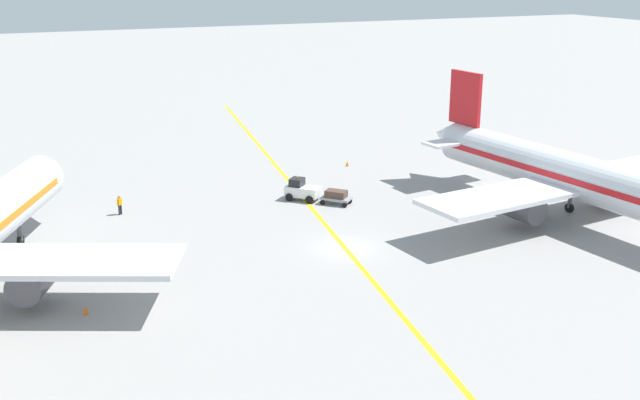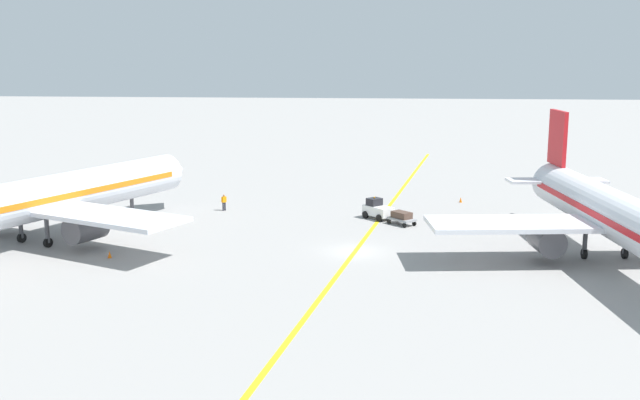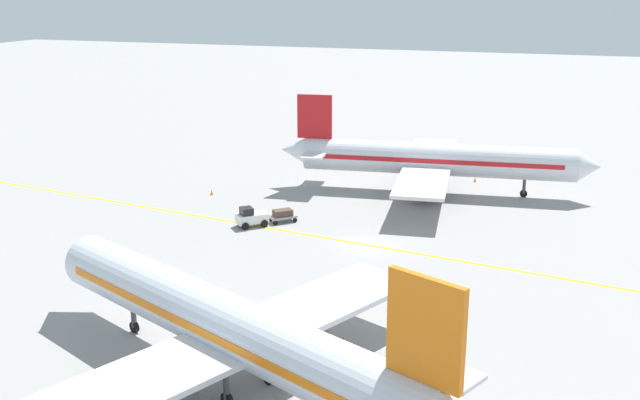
{
  "view_description": "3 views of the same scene",
  "coord_description": "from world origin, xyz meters",
  "px_view_note": "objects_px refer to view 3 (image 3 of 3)",
  "views": [
    {
      "loc": [
        22.7,
        46.65,
        20.25
      ],
      "look_at": [
        1.46,
        -1.31,
        3.57
      ],
      "focal_mm": 42.0,
      "sensor_mm": 36.0,
      "label": 1
    },
    {
      "loc": [
        -2.4,
        58.39,
        15.91
      ],
      "look_at": [
        3.33,
        -5.6,
        3.09
      ],
      "focal_mm": 42.0,
      "sensor_mm": 36.0,
      "label": 2
    },
    {
      "loc": [
        61.43,
        16.58,
        22.75
      ],
      "look_at": [
        -0.65,
        -4.94,
        3.62
      ],
      "focal_mm": 42.0,
      "sensor_mm": 36.0,
      "label": 3
    }
  ],
  "objects_px": {
    "baggage_cart_trailing": "(283,214)",
    "traffic_cone_by_wingtip": "(212,192)",
    "traffic_cone_mid_apron": "(475,180)",
    "ground_crew_worker": "(143,270)",
    "traffic_cone_near_nose": "(343,341)",
    "airplane_at_gate": "(433,160)",
    "baggage_tug_white": "(251,217)",
    "airplane_adjacent_stand": "(229,327)"
  },
  "relations": [
    {
      "from": "airplane_at_gate",
      "to": "airplane_adjacent_stand",
      "type": "xyz_separation_m",
      "value": [
        45.78,
        -3.07,
        0.0
      ]
    },
    {
      "from": "ground_crew_worker",
      "to": "traffic_cone_near_nose",
      "type": "relative_size",
      "value": 3.05
    },
    {
      "from": "baggage_cart_trailing",
      "to": "traffic_cone_by_wingtip",
      "type": "distance_m",
      "value": 12.92
    },
    {
      "from": "ground_crew_worker",
      "to": "traffic_cone_mid_apron",
      "type": "xyz_separation_m",
      "value": [
        -39.59,
        20.59,
        -0.63
      ]
    },
    {
      "from": "baggage_cart_trailing",
      "to": "ground_crew_worker",
      "type": "relative_size",
      "value": 1.69
    },
    {
      "from": "airplane_at_gate",
      "to": "traffic_cone_by_wingtip",
      "type": "xyz_separation_m",
      "value": [
        9.25,
        -22.97,
        -3.43
      ]
    },
    {
      "from": "airplane_adjacent_stand",
      "to": "baggage_tug_white",
      "type": "height_order",
      "value": "airplane_adjacent_stand"
    },
    {
      "from": "airplane_at_gate",
      "to": "baggage_cart_trailing",
      "type": "bearing_deg",
      "value": -36.89
    },
    {
      "from": "baggage_cart_trailing",
      "to": "ground_crew_worker",
      "type": "bearing_deg",
      "value": -14.92
    },
    {
      "from": "airplane_adjacent_stand",
      "to": "airplane_at_gate",
      "type": "bearing_deg",
      "value": 176.16
    },
    {
      "from": "baggage_tug_white",
      "to": "traffic_cone_mid_apron",
      "type": "bearing_deg",
      "value": 142.83
    },
    {
      "from": "traffic_cone_near_nose",
      "to": "baggage_cart_trailing",
      "type": "bearing_deg",
      "value": -149.61
    },
    {
      "from": "baggage_cart_trailing",
      "to": "traffic_cone_near_nose",
      "type": "distance_m",
      "value": 26.66
    },
    {
      "from": "airplane_at_gate",
      "to": "baggage_tug_white",
      "type": "distance_m",
      "value": 23.13
    },
    {
      "from": "airplane_at_gate",
      "to": "baggage_cart_trailing",
      "type": "xyz_separation_m",
      "value": [
        15.75,
        -11.82,
        -2.95
      ]
    },
    {
      "from": "baggage_tug_white",
      "to": "baggage_cart_trailing",
      "type": "distance_m",
      "value": 3.3
    },
    {
      "from": "traffic_cone_near_nose",
      "to": "baggage_tug_white",
      "type": "bearing_deg",
      "value": -142.54
    },
    {
      "from": "traffic_cone_mid_apron",
      "to": "baggage_tug_white",
      "type": "bearing_deg",
      "value": -37.17
    },
    {
      "from": "traffic_cone_by_wingtip",
      "to": "baggage_cart_trailing",
      "type": "bearing_deg",
      "value": 59.75
    },
    {
      "from": "airplane_at_gate",
      "to": "ground_crew_worker",
      "type": "bearing_deg",
      "value": -26.26
    },
    {
      "from": "baggage_cart_trailing",
      "to": "airplane_adjacent_stand",
      "type": "bearing_deg",
      "value": 16.25
    },
    {
      "from": "baggage_tug_white",
      "to": "traffic_cone_mid_apron",
      "type": "relative_size",
      "value": 5.83
    },
    {
      "from": "baggage_cart_trailing",
      "to": "traffic_cone_by_wingtip",
      "type": "bearing_deg",
      "value": -120.25
    },
    {
      "from": "ground_crew_worker",
      "to": "traffic_cone_by_wingtip",
      "type": "distance_m",
      "value": 25.18
    },
    {
      "from": "traffic_cone_near_nose",
      "to": "traffic_cone_by_wingtip",
      "type": "xyz_separation_m",
      "value": [
        -29.49,
        -24.63,
        0.0
      ]
    },
    {
      "from": "ground_crew_worker",
      "to": "traffic_cone_near_nose",
      "type": "height_order",
      "value": "ground_crew_worker"
    },
    {
      "from": "baggage_cart_trailing",
      "to": "ground_crew_worker",
      "type": "xyz_separation_m",
      "value": [
        17.84,
        -4.76,
        0.15
      ]
    },
    {
      "from": "baggage_cart_trailing",
      "to": "traffic_cone_mid_apron",
      "type": "bearing_deg",
      "value": 143.94
    },
    {
      "from": "airplane_adjacent_stand",
      "to": "traffic_cone_near_nose",
      "type": "xyz_separation_m",
      "value": [
        -7.04,
        4.73,
        -3.43
      ]
    },
    {
      "from": "baggage_tug_white",
      "to": "traffic_cone_mid_apron",
      "type": "height_order",
      "value": "baggage_tug_white"
    },
    {
      "from": "traffic_cone_mid_apron",
      "to": "airplane_at_gate",
      "type": "bearing_deg",
      "value": -33.78
    },
    {
      "from": "traffic_cone_by_wingtip",
      "to": "traffic_cone_mid_apron",
      "type": "bearing_deg",
      "value": 119.46
    },
    {
      "from": "airplane_at_gate",
      "to": "baggage_tug_white",
      "type": "relative_size",
      "value": 11.09
    },
    {
      "from": "baggage_tug_white",
      "to": "traffic_cone_by_wingtip",
      "type": "height_order",
      "value": "baggage_tug_white"
    },
    {
      "from": "baggage_cart_trailing",
      "to": "traffic_cone_near_nose",
      "type": "height_order",
      "value": "baggage_cart_trailing"
    },
    {
      "from": "airplane_at_gate",
      "to": "ground_crew_worker",
      "type": "distance_m",
      "value": 37.57
    },
    {
      "from": "baggage_cart_trailing",
      "to": "ground_crew_worker",
      "type": "distance_m",
      "value": 18.47
    },
    {
      "from": "baggage_cart_trailing",
      "to": "airplane_at_gate",
      "type": "bearing_deg",
      "value": 143.11
    },
    {
      "from": "airplane_at_gate",
      "to": "baggage_tug_white",
      "type": "bearing_deg",
      "value": -38.23
    },
    {
      "from": "traffic_cone_mid_apron",
      "to": "airplane_adjacent_stand",
      "type": "bearing_deg",
      "value": -7.79
    },
    {
      "from": "traffic_cone_near_nose",
      "to": "traffic_cone_by_wingtip",
      "type": "relative_size",
      "value": 1.0
    },
    {
      "from": "airplane_adjacent_stand",
      "to": "ground_crew_worker",
      "type": "height_order",
      "value": "airplane_adjacent_stand"
    }
  ]
}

